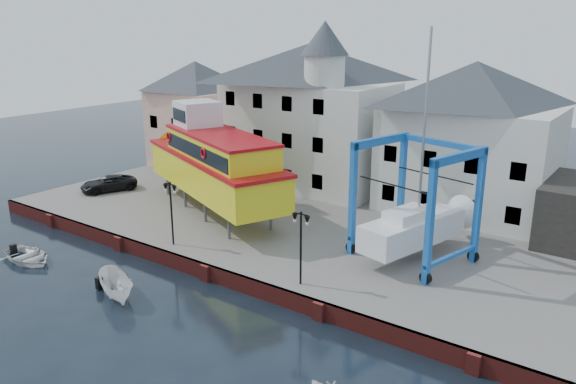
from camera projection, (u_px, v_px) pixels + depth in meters
The scene contains 13 objects.
ground at pixel (206, 280), 33.52m from camera, with size 140.00×140.00×0.00m, color black.
hardstanding at pixel (308, 222), 41.95m from camera, with size 44.00×22.00×1.00m, color #62605E.
quay_wall at pixel (207, 272), 33.46m from camera, with size 44.00×0.47×1.00m.
building_pink at pixel (197, 114), 55.83m from camera, with size 8.00×7.00×10.30m.
building_white_main at pixel (309, 113), 48.47m from camera, with size 14.00×8.30×14.00m.
building_white_right at pixel (470, 139), 41.42m from camera, with size 12.00×8.00×11.20m.
lamp_post_left at pixel (171, 198), 35.50m from camera, with size 1.12×0.32×4.20m.
lamp_post_right at pixel (301, 230), 29.92m from camera, with size 1.12×0.32×4.20m.
tour_boat at pixel (208, 160), 42.60m from camera, with size 18.76×11.35×8.07m.
travel_lift at pixel (421, 220), 34.20m from camera, with size 7.36×9.28×13.59m.
van at pixel (109, 183), 47.99m from camera, with size 2.14×4.63×1.29m, color black.
motorboat_a at pixel (118, 297), 31.49m from camera, with size 1.49×3.97×1.53m, color white.
motorboat_d at pixel (28, 261), 36.31m from camera, with size 3.03×4.25×0.88m, color white.
Camera 1 is at (21.80, -22.04, 14.65)m, focal length 35.00 mm.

